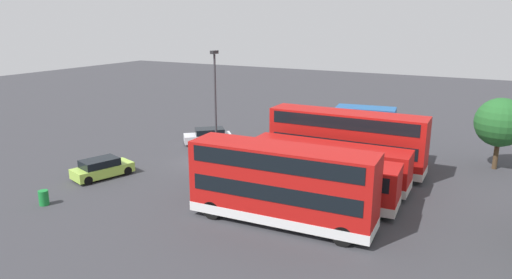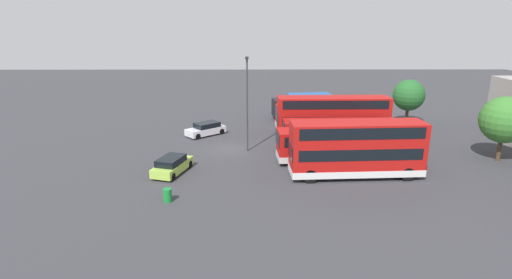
{
  "view_description": "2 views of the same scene",
  "coord_description": "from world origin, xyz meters",
  "px_view_note": "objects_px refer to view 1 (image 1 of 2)",
  "views": [
    {
      "loc": [
        29.29,
        20.75,
        11.31
      ],
      "look_at": [
        -2.71,
        3.39,
        1.74
      ],
      "focal_mm": 32.24,
      "sensor_mm": 36.0,
      "label": 1
    },
    {
      "loc": [
        37.65,
        2.29,
        12.02
      ],
      "look_at": [
        2.09,
        2.49,
        1.6
      ],
      "focal_mm": 28.03,
      "sensor_mm": 36.0,
      "label": 2
    }
  ],
  "objects_px": {
    "bus_double_decker_fifth": "(281,183)",
    "car_small_green": "(102,168)",
    "box_truck_blue": "(356,122)",
    "car_hatchback_silver": "(208,136)",
    "bus_double_decker_second": "(346,139)",
    "bus_single_deck_near_end": "(352,139)",
    "bus_single_deck_fourth": "(303,177)",
    "lamp_post_tall": "(215,102)",
    "bus_single_deck_third": "(328,163)",
    "waste_bin_yellow": "(44,198)"
  },
  "relations": [
    {
      "from": "bus_double_decker_fifth",
      "to": "car_small_green",
      "type": "relative_size",
      "value": 2.33
    },
    {
      "from": "box_truck_blue",
      "to": "car_hatchback_silver",
      "type": "bearing_deg",
      "value": -55.47
    },
    {
      "from": "bus_double_decker_second",
      "to": "car_small_green",
      "type": "xyz_separation_m",
      "value": [
        10.18,
        -15.16,
        -1.75
      ]
    },
    {
      "from": "bus_single_deck_near_end",
      "to": "bus_single_deck_fourth",
      "type": "bearing_deg",
      "value": 0.68
    },
    {
      "from": "bus_double_decker_second",
      "to": "lamp_post_tall",
      "type": "height_order",
      "value": "lamp_post_tall"
    },
    {
      "from": "bus_double_decker_fifth",
      "to": "car_hatchback_silver",
      "type": "xyz_separation_m",
      "value": [
        -12.54,
        -13.5,
        -1.75
      ]
    },
    {
      "from": "bus_single_deck_third",
      "to": "lamp_post_tall",
      "type": "relative_size",
      "value": 1.23
    },
    {
      "from": "bus_single_deck_third",
      "to": "box_truck_blue",
      "type": "height_order",
      "value": "box_truck_blue"
    },
    {
      "from": "bus_single_deck_third",
      "to": "lamp_post_tall",
      "type": "xyz_separation_m",
      "value": [
        0.41,
        -9.0,
        3.6
      ]
    },
    {
      "from": "car_hatchback_silver",
      "to": "waste_bin_yellow",
      "type": "xyz_separation_m",
      "value": [
        17.18,
        -0.72,
        -0.23
      ]
    },
    {
      "from": "bus_single_deck_third",
      "to": "waste_bin_yellow",
      "type": "relative_size",
      "value": 11.69
    },
    {
      "from": "car_hatchback_silver",
      "to": "lamp_post_tall",
      "type": "relative_size",
      "value": 0.5
    },
    {
      "from": "bus_double_decker_fifth",
      "to": "car_small_green",
      "type": "bearing_deg",
      "value": -93.34
    },
    {
      "from": "bus_double_decker_second",
      "to": "bus_double_decker_fifth",
      "type": "height_order",
      "value": "same"
    },
    {
      "from": "bus_single_deck_near_end",
      "to": "bus_single_deck_fourth",
      "type": "distance_m",
      "value": 10.86
    },
    {
      "from": "bus_single_deck_near_end",
      "to": "waste_bin_yellow",
      "type": "relative_size",
      "value": 11.24
    },
    {
      "from": "car_hatchback_silver",
      "to": "bus_double_decker_fifth",
      "type": "bearing_deg",
      "value": 47.1
    },
    {
      "from": "car_small_green",
      "to": "bus_single_deck_third",
      "type": "bearing_deg",
      "value": 112.78
    },
    {
      "from": "bus_double_decker_second",
      "to": "lamp_post_tall",
      "type": "xyz_separation_m",
      "value": [
        4.22,
        -9.01,
        2.77
      ]
    },
    {
      "from": "bus_double_decker_second",
      "to": "lamp_post_tall",
      "type": "bearing_deg",
      "value": -64.88
    },
    {
      "from": "bus_single_deck_third",
      "to": "waste_bin_yellow",
      "type": "height_order",
      "value": "bus_single_deck_third"
    },
    {
      "from": "bus_single_deck_third",
      "to": "lamp_post_tall",
      "type": "distance_m",
      "value": 9.71
    },
    {
      "from": "bus_double_decker_second",
      "to": "car_small_green",
      "type": "relative_size",
      "value": 2.57
    },
    {
      "from": "car_small_green",
      "to": "car_hatchback_silver",
      "type": "bearing_deg",
      "value": 172.82
    },
    {
      "from": "bus_single_deck_fourth",
      "to": "waste_bin_yellow",
      "type": "xyz_separation_m",
      "value": [
        8.4,
        -13.99,
        -1.15
      ]
    },
    {
      "from": "bus_single_deck_near_end",
      "to": "bus_double_decker_fifth",
      "type": "bearing_deg",
      "value": 1.38
    },
    {
      "from": "bus_double_decker_fifth",
      "to": "car_hatchback_silver",
      "type": "distance_m",
      "value": 18.51
    },
    {
      "from": "bus_single_deck_third",
      "to": "bus_double_decker_fifth",
      "type": "xyz_separation_m",
      "value": [
        7.24,
        -0.19,
        0.83
      ]
    },
    {
      "from": "bus_double_decker_second",
      "to": "box_truck_blue",
      "type": "height_order",
      "value": "bus_double_decker_second"
    },
    {
      "from": "bus_double_decker_second",
      "to": "car_hatchback_silver",
      "type": "xyz_separation_m",
      "value": [
        -1.49,
        -13.69,
        -1.75
      ]
    },
    {
      "from": "bus_single_deck_fourth",
      "to": "car_small_green",
      "type": "relative_size",
      "value": 2.59
    },
    {
      "from": "box_truck_blue",
      "to": "waste_bin_yellow",
      "type": "height_order",
      "value": "box_truck_blue"
    },
    {
      "from": "car_small_green",
      "to": "lamp_post_tall",
      "type": "height_order",
      "value": "lamp_post_tall"
    },
    {
      "from": "lamp_post_tall",
      "to": "bus_single_deck_fourth",
      "type": "bearing_deg",
      "value": 70.33
    },
    {
      "from": "bus_single_deck_near_end",
      "to": "bus_double_decker_second",
      "type": "relative_size",
      "value": 0.9
    },
    {
      "from": "bus_single_deck_third",
      "to": "waste_bin_yellow",
      "type": "xyz_separation_m",
      "value": [
        11.88,
        -14.4,
        -1.15
      ]
    },
    {
      "from": "bus_double_decker_second",
      "to": "waste_bin_yellow",
      "type": "xyz_separation_m",
      "value": [
        15.69,
        -14.41,
        -1.97
      ]
    },
    {
      "from": "bus_single_deck_fourth",
      "to": "box_truck_blue",
      "type": "relative_size",
      "value": 1.54
    },
    {
      "from": "bus_single_deck_third",
      "to": "bus_double_decker_fifth",
      "type": "distance_m",
      "value": 7.29
    },
    {
      "from": "bus_single_deck_near_end",
      "to": "bus_single_deck_third",
      "type": "xyz_separation_m",
      "value": [
        7.38,
        0.54,
        0.0
      ]
    },
    {
      "from": "bus_single_deck_third",
      "to": "box_truck_blue",
      "type": "xyz_separation_m",
      "value": [
        -13.34,
        -2.0,
        0.08
      ]
    },
    {
      "from": "bus_single_deck_third",
      "to": "box_truck_blue",
      "type": "bearing_deg",
      "value": -171.46
    },
    {
      "from": "bus_double_decker_fifth",
      "to": "bus_single_deck_near_end",
      "type": "bearing_deg",
      "value": -178.62
    },
    {
      "from": "bus_double_decker_second",
      "to": "bus_single_deck_fourth",
      "type": "xyz_separation_m",
      "value": [
        7.3,
        -0.41,
        -0.83
      ]
    },
    {
      "from": "box_truck_blue",
      "to": "lamp_post_tall",
      "type": "height_order",
      "value": "lamp_post_tall"
    },
    {
      "from": "bus_single_deck_third",
      "to": "box_truck_blue",
      "type": "relative_size",
      "value": 1.43
    },
    {
      "from": "bus_single_deck_near_end",
      "to": "car_small_green",
      "type": "height_order",
      "value": "bus_single_deck_near_end"
    },
    {
      "from": "bus_double_decker_second",
      "to": "box_truck_blue",
      "type": "bearing_deg",
      "value": -168.11
    },
    {
      "from": "waste_bin_yellow",
      "to": "bus_double_decker_fifth",
      "type": "bearing_deg",
      "value": 108.08
    },
    {
      "from": "lamp_post_tall",
      "to": "bus_single_deck_third",
      "type": "bearing_deg",
      "value": 92.6
    }
  ]
}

